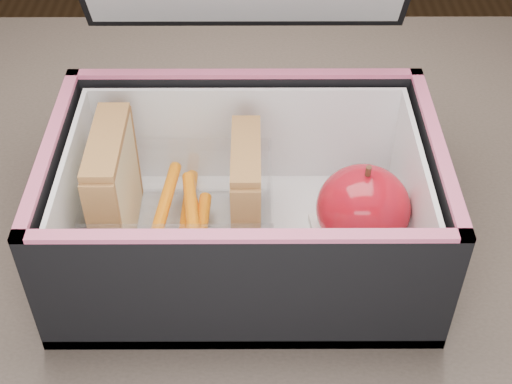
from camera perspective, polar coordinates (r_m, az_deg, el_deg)
kitchen_table at (r=0.75m, az=-1.62°, el=-7.27°), size 1.20×0.80×0.75m
lunch_bag at (r=0.61m, az=-0.94°, el=0.10°), size 0.32×0.31×0.31m
plastic_tub at (r=0.63m, az=-5.93°, el=-1.21°), size 0.16×0.11×0.07m
sandwich_left at (r=0.63m, az=-11.29°, el=0.38°), size 0.03×0.10×0.11m
sandwich_right at (r=0.62m, az=-0.78°, el=0.06°), size 0.02×0.09×0.10m
carrot_sticks at (r=0.64m, az=-5.44°, el=-2.31°), size 0.05×0.14×0.03m
paper_napkin at (r=0.65m, az=7.79°, el=-3.85°), size 0.08×0.08×0.01m
red_apple at (r=0.62m, az=8.56°, el=-1.32°), size 0.09×0.09×0.09m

